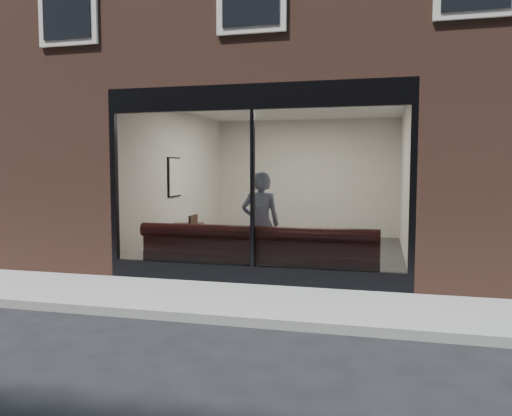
% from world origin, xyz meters
% --- Properties ---
extents(ground, '(120.00, 120.00, 0.00)m').
position_xyz_m(ground, '(0.00, 0.00, 0.00)').
color(ground, black).
rests_on(ground, ground).
extents(sidewalk_near, '(40.00, 2.00, 0.01)m').
position_xyz_m(sidewalk_near, '(0.00, 1.00, 0.01)').
color(sidewalk_near, gray).
rests_on(sidewalk_near, ground).
extents(kerb_near, '(40.00, 0.10, 0.12)m').
position_xyz_m(kerb_near, '(0.00, -0.05, 0.06)').
color(kerb_near, gray).
rests_on(kerb_near, ground).
extents(host_building_pier_left, '(2.50, 12.00, 3.20)m').
position_xyz_m(host_building_pier_left, '(-3.75, 8.00, 1.60)').
color(host_building_pier_left, brown).
rests_on(host_building_pier_left, ground).
extents(host_building_pier_right, '(2.50, 12.00, 3.20)m').
position_xyz_m(host_building_pier_right, '(3.75, 8.00, 1.60)').
color(host_building_pier_right, brown).
rests_on(host_building_pier_right, ground).
extents(host_building_backfill, '(5.00, 6.00, 3.20)m').
position_xyz_m(host_building_backfill, '(0.00, 11.00, 1.60)').
color(host_building_backfill, brown).
rests_on(host_building_backfill, ground).
extents(cafe_floor, '(6.00, 6.00, 0.00)m').
position_xyz_m(cafe_floor, '(0.00, 5.00, 0.02)').
color(cafe_floor, '#2D2D30').
rests_on(cafe_floor, ground).
extents(cafe_ceiling, '(6.00, 6.00, 0.00)m').
position_xyz_m(cafe_ceiling, '(0.00, 5.00, 3.19)').
color(cafe_ceiling, white).
rests_on(cafe_ceiling, host_building_upper).
extents(cafe_wall_back, '(5.00, 0.00, 5.00)m').
position_xyz_m(cafe_wall_back, '(0.00, 7.99, 1.60)').
color(cafe_wall_back, silver).
rests_on(cafe_wall_back, ground).
extents(cafe_wall_left, '(0.00, 6.00, 6.00)m').
position_xyz_m(cafe_wall_left, '(-2.49, 5.00, 1.60)').
color(cafe_wall_left, silver).
rests_on(cafe_wall_left, ground).
extents(cafe_wall_right, '(0.00, 6.00, 6.00)m').
position_xyz_m(cafe_wall_right, '(2.49, 5.00, 1.60)').
color(cafe_wall_right, silver).
rests_on(cafe_wall_right, ground).
extents(storefront_kick, '(5.00, 0.10, 0.30)m').
position_xyz_m(storefront_kick, '(0.00, 2.05, 0.15)').
color(storefront_kick, black).
rests_on(storefront_kick, ground).
extents(storefront_header, '(5.00, 0.10, 0.40)m').
position_xyz_m(storefront_header, '(0.00, 2.05, 3.00)').
color(storefront_header, black).
rests_on(storefront_header, host_building_upper).
extents(storefront_mullion, '(0.06, 0.10, 2.50)m').
position_xyz_m(storefront_mullion, '(0.00, 2.05, 1.55)').
color(storefront_mullion, black).
rests_on(storefront_mullion, storefront_kick).
extents(storefront_glass, '(4.80, 0.00, 4.80)m').
position_xyz_m(storefront_glass, '(0.00, 2.02, 1.55)').
color(storefront_glass, white).
rests_on(storefront_glass, storefront_kick).
extents(banquette, '(4.00, 0.55, 0.45)m').
position_xyz_m(banquette, '(0.00, 2.45, 0.23)').
color(banquette, '#341313').
rests_on(banquette, cafe_floor).
extents(person, '(0.76, 0.60, 1.82)m').
position_xyz_m(person, '(-0.02, 2.69, 0.91)').
color(person, '#93A3C9').
rests_on(person, cafe_floor).
extents(cafe_table_left, '(0.82, 0.82, 0.04)m').
position_xyz_m(cafe_table_left, '(-1.72, 3.63, 0.74)').
color(cafe_table_left, black).
rests_on(cafe_table_left, cafe_floor).
extents(cafe_table_right, '(0.72, 0.72, 0.04)m').
position_xyz_m(cafe_table_right, '(1.37, 3.00, 0.74)').
color(cafe_table_right, black).
rests_on(cafe_table_right, cafe_floor).
extents(cafe_chair_left, '(0.43, 0.43, 0.04)m').
position_xyz_m(cafe_chair_left, '(-1.79, 3.55, 0.24)').
color(cafe_chair_left, black).
rests_on(cafe_chair_left, cafe_floor).
extents(wall_poster, '(0.02, 0.61, 0.82)m').
position_xyz_m(wall_poster, '(-2.45, 4.65, 1.68)').
color(wall_poster, white).
rests_on(wall_poster, cafe_wall_left).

